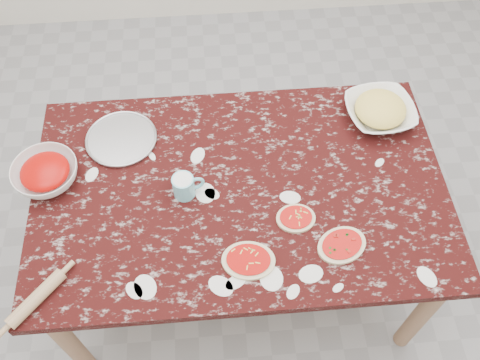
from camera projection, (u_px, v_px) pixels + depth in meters
The scene contains 10 objects.
ground at pixel (240, 268), 2.62m from camera, with size 4.00×4.00×0.00m, color gray.
worktable at pixel (240, 199), 2.06m from camera, with size 1.60×1.00×0.75m.
pizza_tray at pixel (121, 139), 2.12m from camera, with size 0.29×0.29×0.01m, color #B2B2B7.
sauce_bowl at pixel (46, 174), 1.98m from camera, with size 0.25×0.25×0.08m, color white.
cheese_bowl at pixel (379, 112), 2.17m from camera, with size 0.28×0.28×0.07m, color white.
flour_mug at pixel (185, 186), 1.94m from camera, with size 0.12×0.08×0.10m.
pizza_left at pixel (248, 260), 1.81m from camera, with size 0.21×0.17×0.02m.
pizza_mid at pixel (296, 218), 1.91m from camera, with size 0.15×0.13×0.02m.
pizza_right at pixel (342, 245), 1.85m from camera, with size 0.22×0.20×0.02m.
rolling_pin at pixel (36, 298), 1.72m from camera, with size 0.05×0.05×0.23m, color tan.
Camera 1 is at (-0.09, -1.09, 2.42)m, focal length 38.68 mm.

